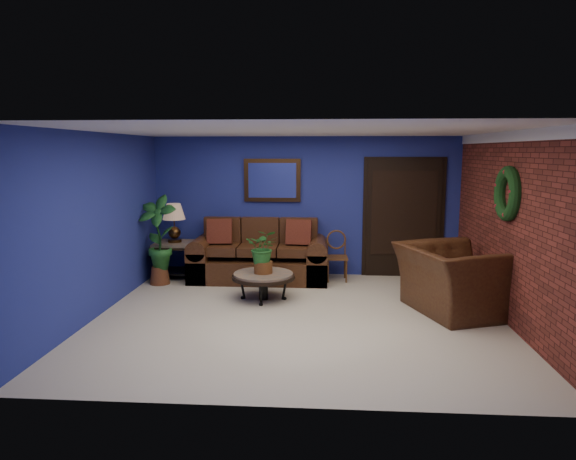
# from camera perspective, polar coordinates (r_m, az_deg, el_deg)

# --- Properties ---
(floor) EXTENTS (5.50, 5.50, 0.00)m
(floor) POSITION_cam_1_polar(r_m,az_deg,el_deg) (7.10, 1.19, -9.64)
(floor) COLOR beige
(floor) RESTS_ON ground
(wall_back) EXTENTS (5.50, 0.04, 2.50)m
(wall_back) POSITION_cam_1_polar(r_m,az_deg,el_deg) (9.29, 1.97, 2.64)
(wall_back) COLOR navy
(wall_back) RESTS_ON ground
(wall_left) EXTENTS (0.04, 5.00, 2.50)m
(wall_left) POSITION_cam_1_polar(r_m,az_deg,el_deg) (7.46, -20.36, 0.57)
(wall_left) COLOR navy
(wall_left) RESTS_ON ground
(wall_right_brick) EXTENTS (0.04, 5.00, 2.50)m
(wall_right_brick) POSITION_cam_1_polar(r_m,az_deg,el_deg) (7.22, 23.58, 0.13)
(wall_right_brick) COLOR maroon
(wall_right_brick) RESTS_ON ground
(ceiling) EXTENTS (5.50, 5.00, 0.02)m
(ceiling) POSITION_cam_1_polar(r_m,az_deg,el_deg) (6.74, 1.26, 10.95)
(ceiling) COLOR white
(ceiling) RESTS_ON wall_back
(crown_molding) EXTENTS (0.03, 5.00, 0.14)m
(crown_molding) POSITION_cam_1_polar(r_m,az_deg,el_deg) (7.15, 23.94, 9.52)
(crown_molding) COLOR white
(crown_molding) RESTS_ON wall_right_brick
(wall_mirror) EXTENTS (1.02, 0.06, 0.77)m
(wall_mirror) POSITION_cam_1_polar(r_m,az_deg,el_deg) (9.25, -1.76, 5.54)
(wall_mirror) COLOR #482D14
(wall_mirror) RESTS_ON wall_back
(closet_door) EXTENTS (1.44, 0.06, 2.18)m
(closet_door) POSITION_cam_1_polar(r_m,az_deg,el_deg) (9.39, 12.70, 1.26)
(closet_door) COLOR black
(closet_door) RESTS_ON wall_back
(wreath) EXTENTS (0.16, 0.72, 0.72)m
(wreath) POSITION_cam_1_polar(r_m,az_deg,el_deg) (7.20, 23.21, 3.74)
(wreath) COLOR black
(wreath) RESTS_ON wall_right_brick
(sofa) EXTENTS (2.38, 1.03, 1.07)m
(sofa) POSITION_cam_1_polar(r_m,az_deg,el_deg) (9.09, -3.14, -3.25)
(sofa) COLOR #462A14
(sofa) RESTS_ON ground
(coffee_table) EXTENTS (0.96, 0.96, 0.41)m
(coffee_table) POSITION_cam_1_polar(r_m,az_deg,el_deg) (7.83, -2.76, -5.21)
(coffee_table) COLOR #59524D
(coffee_table) RESTS_ON ground
(end_table) EXTENTS (0.71, 0.71, 0.65)m
(end_table) POSITION_cam_1_polar(r_m,az_deg,el_deg) (9.33, -12.43, -2.22)
(end_table) COLOR #59524D
(end_table) RESTS_ON ground
(table_lamp) EXTENTS (0.40, 0.40, 0.66)m
(table_lamp) POSITION_cam_1_polar(r_m,az_deg,el_deg) (9.24, -12.55, 1.30)
(table_lamp) COLOR #482D14
(table_lamp) RESTS_ON end_table
(side_chair) EXTENTS (0.39, 0.39, 0.87)m
(side_chair) POSITION_cam_1_polar(r_m,az_deg,el_deg) (9.02, 5.41, -2.46)
(side_chair) COLOR brown
(side_chair) RESTS_ON ground
(armchair) EXTENTS (1.66, 1.77, 0.93)m
(armchair) POSITION_cam_1_polar(r_m,az_deg,el_deg) (7.55, 17.96, -5.28)
(armchair) COLOR #462A14
(armchair) RESTS_ON ground
(coffee_plant) EXTENTS (0.49, 0.43, 0.67)m
(coffee_plant) POSITION_cam_1_polar(r_m,az_deg,el_deg) (7.74, -2.78, -2.17)
(coffee_plant) COLOR brown
(coffee_plant) RESTS_ON coffee_table
(floor_plant) EXTENTS (0.42, 0.38, 0.78)m
(floor_plant) POSITION_cam_1_polar(r_m,az_deg,el_deg) (8.29, 18.09, -4.55)
(floor_plant) COLOR brown
(floor_plant) RESTS_ON ground
(tall_plant) EXTENTS (0.77, 0.62, 1.51)m
(tall_plant) POSITION_cam_1_polar(r_m,az_deg,el_deg) (8.90, -14.21, -0.68)
(tall_plant) COLOR brown
(tall_plant) RESTS_ON ground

